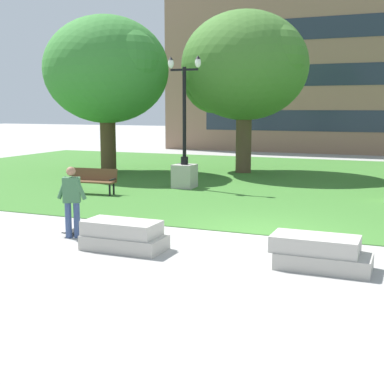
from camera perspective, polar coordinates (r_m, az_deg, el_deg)
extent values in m
plane|color=#A3A09B|center=(13.20, 7.10, -4.58)|extent=(140.00, 140.00, 0.00)
cube|color=#3D752D|center=(22.85, 13.80, 1.01)|extent=(40.00, 20.00, 0.02)
cube|color=#B2ADA3|center=(11.84, -7.22, -5.36)|extent=(1.80, 0.90, 0.32)
cube|color=#BBB6AB|center=(11.80, -7.49, -3.83)|extent=(1.66, 0.83, 0.32)
cube|color=#B2ADA3|center=(10.69, 13.83, -7.14)|extent=(1.80, 0.90, 0.32)
cube|color=#BBB6AB|center=(10.63, 13.00, -5.41)|extent=(1.66, 0.83, 0.32)
cylinder|color=#384C7A|center=(13.07, -13.05, -2.95)|extent=(0.15, 0.15, 0.86)
cylinder|color=#384C7A|center=(13.04, -12.18, -2.94)|extent=(0.15, 0.15, 0.86)
cube|color=#3D7047|center=(12.93, -12.73, 0.22)|extent=(0.47, 0.40, 0.60)
cylinder|color=#3D7047|center=(13.04, -13.61, 0.45)|extent=(0.30, 0.22, 0.55)
cylinder|color=#3D7047|center=(12.81, -11.83, 0.37)|extent=(0.30, 0.22, 0.55)
sphere|color=#9E7051|center=(12.87, -12.79, 2.16)|extent=(0.22, 0.22, 0.22)
cube|color=black|center=(13.57, -12.35, -3.97)|extent=(0.30, 0.82, 0.02)
cube|color=black|center=(13.95, -11.51, -3.50)|extent=(0.21, 0.14, 0.06)
cube|color=black|center=(13.18, -13.25, -4.30)|extent=(0.21, 0.14, 0.06)
cylinder|color=silver|center=(13.82, -12.33, -3.98)|extent=(0.04, 0.06, 0.06)
cylinder|color=silver|center=(13.72, -11.51, -4.05)|extent=(0.04, 0.06, 0.06)
cylinder|color=silver|center=(13.44, -13.19, -4.38)|extent=(0.04, 0.06, 0.06)
cylinder|color=silver|center=(13.34, -12.36, -4.45)|extent=(0.04, 0.06, 0.06)
cube|color=brown|center=(19.39, -10.70, 1.07)|extent=(1.83, 0.60, 0.05)
cube|color=brown|center=(19.58, -10.38, 1.84)|extent=(1.80, 0.28, 0.46)
cube|color=black|center=(19.78, -12.86, 1.51)|extent=(0.09, 0.40, 0.04)
cube|color=black|center=(18.99, -8.48, 1.33)|extent=(0.09, 0.40, 0.04)
cylinder|color=black|center=(19.67, -12.96, 0.43)|extent=(0.07, 0.07, 0.41)
cylinder|color=black|center=(18.92, -8.77, 0.22)|extent=(0.07, 0.07, 0.41)
cylinder|color=black|center=(19.94, -12.50, 0.56)|extent=(0.07, 0.07, 0.41)
cylinder|color=black|center=(19.20, -8.35, 0.36)|extent=(0.07, 0.07, 0.41)
cube|color=#ADA89E|center=(20.57, -0.81, 1.71)|extent=(0.80, 0.80, 0.90)
cylinder|color=black|center=(20.50, -0.81, 3.37)|extent=(0.28, 0.28, 0.30)
cylinder|color=black|center=(20.41, -0.82, 8.07)|extent=(0.14, 0.14, 3.66)
cube|color=black|center=(20.45, -0.83, 12.92)|extent=(1.10, 0.08, 0.08)
ellipsoid|color=white|center=(20.69, -2.27, 13.53)|extent=(0.22, 0.22, 0.36)
cone|color=black|center=(20.71, -2.27, 14.07)|extent=(0.20, 0.20, 0.13)
ellipsoid|color=white|center=(20.26, 0.64, 13.63)|extent=(0.22, 0.22, 0.36)
cone|color=black|center=(20.28, 0.64, 14.19)|extent=(0.20, 0.20, 0.13)
cylinder|color=#4C3823|center=(25.64, -8.95, 5.63)|extent=(0.73, 0.73, 3.20)
ellipsoid|color=#387F33|center=(25.65, -9.13, 12.76)|extent=(5.78, 5.78, 4.91)
sphere|color=#387F33|center=(26.96, -11.38, 11.28)|extent=(3.18, 3.18, 3.18)
sphere|color=#387F33|center=(24.45, -6.90, 13.67)|extent=(2.89, 2.89, 2.89)
cylinder|color=brown|center=(25.50, 5.53, 5.85)|extent=(0.73, 0.73, 3.35)
ellipsoid|color=#42752D|center=(25.54, 5.65, 13.25)|extent=(5.89, 5.89, 5.01)
sphere|color=#42752D|center=(26.57, 2.59, 11.85)|extent=(3.24, 3.24, 3.24)
sphere|color=#42752D|center=(24.60, 8.63, 14.05)|extent=(2.95, 2.95, 2.95)
cube|color=#8E6B56|center=(37.23, 16.67, 13.33)|extent=(26.39, 1.00, 12.25)
cube|color=#232D3D|center=(36.60, 16.30, 7.27)|extent=(19.79, 0.03, 1.40)
cube|color=#232D3D|center=(36.65, 16.51, 11.96)|extent=(19.79, 0.03, 1.40)
cube|color=#232D3D|center=(36.95, 16.73, 16.60)|extent=(19.79, 0.03, 1.40)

